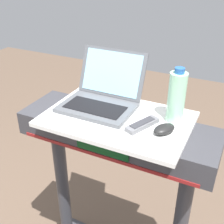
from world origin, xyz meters
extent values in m
cylinder|color=#38383D|center=(-0.34, 0.70, 0.55)|extent=(0.07, 0.07, 0.79)
cube|color=#38383D|center=(0.00, 0.70, 1.00)|extent=(0.90, 0.28, 0.11)
cube|color=#0C3F19|center=(0.00, 0.56, 1.00)|extent=(0.24, 0.01, 0.06)
cube|color=maroon|center=(0.00, 0.56, 0.95)|extent=(0.81, 0.00, 0.02)
cube|color=white|center=(0.00, 0.70, 1.06)|extent=(0.63, 0.41, 0.02)
cube|color=#515459|center=(-0.11, 0.72, 1.08)|extent=(0.33, 0.23, 0.02)
cube|color=black|center=(-0.11, 0.71, 1.09)|extent=(0.27, 0.13, 0.00)
cube|color=#515459|center=(-0.11, 0.88, 1.20)|extent=(0.33, 0.09, 0.21)
cube|color=#8CCCF2|center=(-0.11, 0.88, 1.20)|extent=(0.29, 0.08, 0.19)
ellipsoid|color=black|center=(0.22, 0.67, 1.09)|extent=(0.10, 0.12, 0.03)
cylinder|color=#9EDBB2|center=(0.23, 0.78, 1.18)|extent=(0.07, 0.07, 0.22)
cylinder|color=#2659A5|center=(0.23, 0.78, 1.30)|extent=(0.04, 0.04, 0.02)
cube|color=slate|center=(0.13, 0.67, 1.08)|extent=(0.11, 0.17, 0.02)
cube|color=#333338|center=(0.13, 0.67, 1.09)|extent=(0.08, 0.12, 0.00)
camera|label=1|loc=(0.47, -0.31, 1.71)|focal=46.80mm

